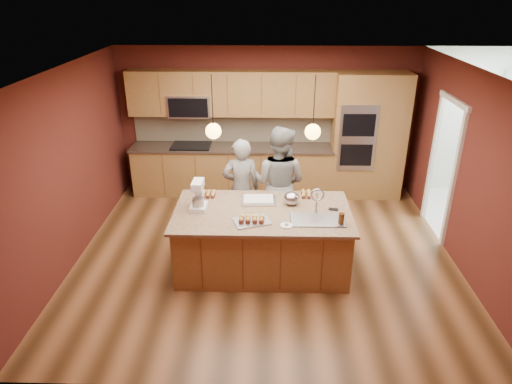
{
  "coord_description": "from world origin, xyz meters",
  "views": [
    {
      "loc": [
        0.01,
        -5.84,
        3.68
      ],
      "look_at": [
        -0.14,
        -0.1,
        1.06
      ],
      "focal_mm": 32.0,
      "sensor_mm": 36.0,
      "label": 1
    }
  ],
  "objects_px": {
    "person_left": "(241,188)",
    "person_right": "(279,183)",
    "island": "(263,239)",
    "stand_mixer": "(198,197)",
    "mixing_bowl": "(291,198)"
  },
  "relations": [
    {
      "from": "person_left",
      "to": "person_right",
      "type": "xyz_separation_m",
      "value": [
        0.58,
        0.0,
        0.1
      ]
    },
    {
      "from": "person_left",
      "to": "person_right",
      "type": "height_order",
      "value": "person_right"
    },
    {
      "from": "person_left",
      "to": "person_right",
      "type": "distance_m",
      "value": 0.59
    },
    {
      "from": "island",
      "to": "person_left",
      "type": "xyz_separation_m",
      "value": [
        -0.36,
        0.93,
        0.35
      ]
    },
    {
      "from": "island",
      "to": "person_left",
      "type": "height_order",
      "value": "person_left"
    },
    {
      "from": "island",
      "to": "person_left",
      "type": "relative_size",
      "value": 1.5
    },
    {
      "from": "stand_mixer",
      "to": "island",
      "type": "bearing_deg",
      "value": -1.32
    },
    {
      "from": "stand_mixer",
      "to": "mixing_bowl",
      "type": "xyz_separation_m",
      "value": [
        1.27,
        0.16,
        -0.08
      ]
    },
    {
      "from": "person_left",
      "to": "mixing_bowl",
      "type": "relative_size",
      "value": 7.11
    },
    {
      "from": "person_right",
      "to": "mixing_bowl",
      "type": "bearing_deg",
      "value": 125.07
    },
    {
      "from": "island",
      "to": "person_right",
      "type": "bearing_deg",
      "value": 76.22
    },
    {
      "from": "person_right",
      "to": "mixing_bowl",
      "type": "xyz_separation_m",
      "value": [
        0.16,
        -0.71,
        0.08
      ]
    },
    {
      "from": "person_left",
      "to": "mixing_bowl",
      "type": "height_order",
      "value": "person_left"
    },
    {
      "from": "island",
      "to": "person_right",
      "type": "height_order",
      "value": "person_right"
    },
    {
      "from": "mixing_bowl",
      "to": "person_right",
      "type": "bearing_deg",
      "value": 102.44
    }
  ]
}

